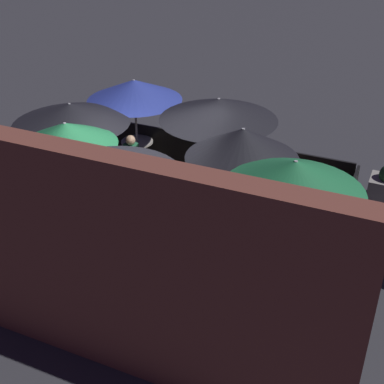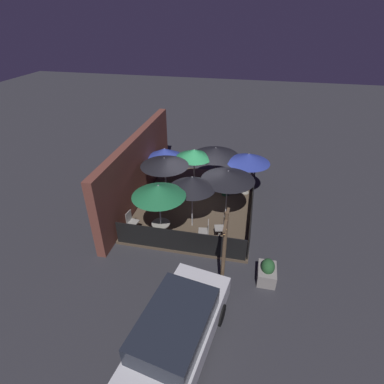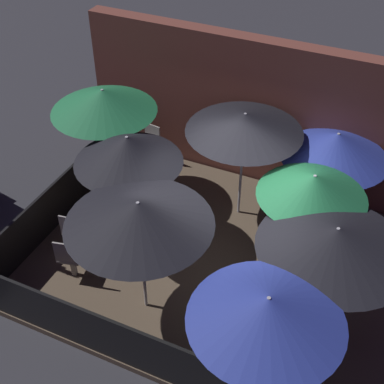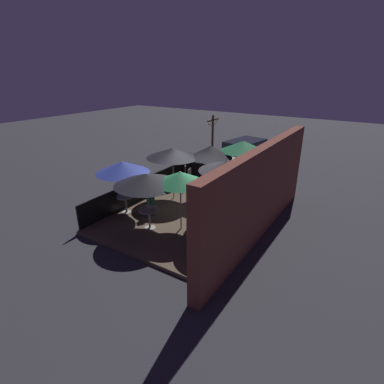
{
  "view_description": "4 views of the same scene",
  "coord_description": "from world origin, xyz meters",
  "px_view_note": "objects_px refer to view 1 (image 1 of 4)",
  "views": [
    {
      "loc": [
        -4.23,
        7.32,
        5.83
      ],
      "look_at": [
        -0.86,
        -0.22,
        1.07
      ],
      "focal_mm": 50.0,
      "sensor_mm": 36.0,
      "label": 1
    },
    {
      "loc": [
        -11.71,
        -2.28,
        8.05
      ],
      "look_at": [
        -0.67,
        0.1,
        1.09
      ],
      "focal_mm": 28.0,
      "sensor_mm": 36.0,
      "label": 2
    },
    {
      "loc": [
        2.27,
        -6.38,
        7.37
      ],
      "look_at": [
        -0.86,
        0.42,
        1.2
      ],
      "focal_mm": 50.0,
      "sensor_mm": 36.0,
      "label": 3
    },
    {
      "loc": [
        9.09,
        5.9,
        5.42
      ],
      "look_at": [
        0.57,
        0.43,
        1.31
      ],
      "focal_mm": 28.0,
      "sensor_mm": 36.0,
      "label": 4
    }
  ],
  "objects_px": {
    "patio_umbrella_6": "(219,109)",
    "dining_table_0": "(137,147)",
    "patio_umbrella_5": "(243,143)",
    "patron_0": "(132,167)",
    "dining_table_1": "(78,173)",
    "patio_chair_1": "(288,198)",
    "patio_umbrella_4": "(66,134)",
    "patio_umbrella_2": "(294,176)",
    "patio_umbrella_1": "(70,113)",
    "patio_umbrella_0": "(134,90)",
    "dining_table_2": "(284,272)",
    "patio_umbrella_3": "(6,179)",
    "patio_chair_2": "(244,328)",
    "patio_umbrella_7": "(110,166)",
    "patio_chair_0": "(296,217)"
  },
  "relations": [
    {
      "from": "patio_chair_1",
      "to": "patron_0",
      "type": "relative_size",
      "value": 0.73
    },
    {
      "from": "patio_umbrella_4",
      "to": "patio_chair_2",
      "type": "height_order",
      "value": "patio_umbrella_4"
    },
    {
      "from": "patio_umbrella_0",
      "to": "patio_chair_2",
      "type": "xyz_separation_m",
      "value": [
        -4.07,
        4.37,
        -1.38
      ]
    },
    {
      "from": "patio_chair_0",
      "to": "patron_0",
      "type": "bearing_deg",
      "value": -104.28
    },
    {
      "from": "patio_umbrella_4",
      "to": "patio_umbrella_7",
      "type": "bearing_deg",
      "value": 146.42
    },
    {
      "from": "patio_umbrella_5",
      "to": "patio_umbrella_4",
      "type": "bearing_deg",
      "value": 10.26
    },
    {
      "from": "patio_umbrella_0",
      "to": "patio_chair_2",
      "type": "bearing_deg",
      "value": 132.98
    },
    {
      "from": "patio_umbrella_0",
      "to": "dining_table_0",
      "type": "distance_m",
      "value": 1.35
    },
    {
      "from": "dining_table_1",
      "to": "patio_chair_1",
      "type": "relative_size",
      "value": 0.79
    },
    {
      "from": "patio_umbrella_4",
      "to": "patio_chair_1",
      "type": "bearing_deg",
      "value": -152.71
    },
    {
      "from": "patio_umbrella_3",
      "to": "dining_table_0",
      "type": "relative_size",
      "value": 2.86
    },
    {
      "from": "dining_table_1",
      "to": "patron_0",
      "type": "bearing_deg",
      "value": -142.76
    },
    {
      "from": "patio_chair_2",
      "to": "patio_umbrella_1",
      "type": "bearing_deg",
      "value": 66.94
    },
    {
      "from": "patio_umbrella_2",
      "to": "patio_umbrella_4",
      "type": "xyz_separation_m",
      "value": [
        4.15,
        -0.46,
        -0.31
      ]
    },
    {
      "from": "patio_umbrella_0",
      "to": "patron_0",
      "type": "relative_size",
      "value": 1.63
    },
    {
      "from": "dining_table_0",
      "to": "dining_table_1",
      "type": "height_order",
      "value": "dining_table_1"
    },
    {
      "from": "patio_umbrella_2",
      "to": "dining_table_0",
      "type": "relative_size",
      "value": 3.47
    },
    {
      "from": "patio_umbrella_6",
      "to": "patio_chair_0",
      "type": "xyz_separation_m",
      "value": [
        -1.78,
        0.6,
        -1.58
      ]
    },
    {
      "from": "patio_umbrella_6",
      "to": "dining_table_2",
      "type": "distance_m",
      "value": 3.42
    },
    {
      "from": "patio_umbrella_4",
      "to": "patio_umbrella_6",
      "type": "bearing_deg",
      "value": -138.71
    },
    {
      "from": "dining_table_2",
      "to": "patio_umbrella_2",
      "type": "bearing_deg",
      "value": 180.0
    },
    {
      "from": "patio_umbrella_0",
      "to": "patio_umbrella_4",
      "type": "bearing_deg",
      "value": 92.35
    },
    {
      "from": "patio_umbrella_0",
      "to": "patio_umbrella_4",
      "type": "relative_size",
      "value": 0.99
    },
    {
      "from": "patio_umbrella_2",
      "to": "patio_umbrella_3",
      "type": "height_order",
      "value": "patio_umbrella_2"
    },
    {
      "from": "patio_umbrella_0",
      "to": "patio_umbrella_1",
      "type": "xyz_separation_m",
      "value": [
        0.49,
        1.63,
        -0.03
      ]
    },
    {
      "from": "patron_0",
      "to": "dining_table_2",
      "type": "bearing_deg",
      "value": 104.99
    },
    {
      "from": "patio_umbrella_7",
      "to": "dining_table_2",
      "type": "relative_size",
      "value": 3.0
    },
    {
      "from": "patio_umbrella_1",
      "to": "patio_umbrella_6",
      "type": "xyz_separation_m",
      "value": [
        -2.71,
        -0.89,
        0.2
      ]
    },
    {
      "from": "patio_umbrella_1",
      "to": "patio_umbrella_5",
      "type": "distance_m",
      "value": 3.67
    },
    {
      "from": "patio_umbrella_5",
      "to": "dining_table_0",
      "type": "xyz_separation_m",
      "value": [
        3.15,
        -2.04,
        -1.55
      ]
    },
    {
      "from": "patio_umbrella_1",
      "to": "patio_umbrella_4",
      "type": "xyz_separation_m",
      "value": [
        -0.6,
        0.96,
        0.06
      ]
    },
    {
      "from": "patio_umbrella_1",
      "to": "dining_table_1",
      "type": "relative_size",
      "value": 3.06
    },
    {
      "from": "patio_umbrella_0",
      "to": "dining_table_1",
      "type": "bearing_deg",
      "value": 73.29
    },
    {
      "from": "dining_table_2",
      "to": "patio_chair_1",
      "type": "bearing_deg",
      "value": -76.53
    },
    {
      "from": "dining_table_1",
      "to": "dining_table_2",
      "type": "bearing_deg",
      "value": 163.25
    },
    {
      "from": "patio_umbrella_7",
      "to": "dining_table_0",
      "type": "xyz_separation_m",
      "value": [
        1.65,
        -3.62,
        -1.58
      ]
    },
    {
      "from": "patio_umbrella_2",
      "to": "patio_umbrella_5",
      "type": "height_order",
      "value": "patio_umbrella_2"
    },
    {
      "from": "dining_table_1",
      "to": "patio_umbrella_7",
      "type": "bearing_deg",
      "value": 137.11
    },
    {
      "from": "patio_umbrella_3",
      "to": "patio_chair_1",
      "type": "height_order",
      "value": "patio_umbrella_3"
    },
    {
      "from": "patio_chair_0",
      "to": "patio_chair_2",
      "type": "relative_size",
      "value": 0.97
    },
    {
      "from": "dining_table_0",
      "to": "patio_umbrella_0",
      "type": "bearing_deg",
      "value": -90.0
    },
    {
      "from": "dining_table_1",
      "to": "patio_chair_0",
      "type": "bearing_deg",
      "value": -176.22
    },
    {
      "from": "patio_umbrella_5",
      "to": "patron_0",
      "type": "height_order",
      "value": "patio_umbrella_5"
    },
    {
      "from": "patio_umbrella_4",
      "to": "patio_umbrella_1",
      "type": "bearing_deg",
      "value": -58.28
    },
    {
      "from": "patio_umbrella_4",
      "to": "patio_umbrella_7",
      "type": "distance_m",
      "value": 1.87
    },
    {
      "from": "patio_chair_1",
      "to": "patron_0",
      "type": "xyz_separation_m",
      "value": [
        3.29,
        0.21,
        0.07
      ]
    },
    {
      "from": "patio_umbrella_0",
      "to": "dining_table_2",
      "type": "height_order",
      "value": "patio_umbrella_0"
    },
    {
      "from": "patio_umbrella_6",
      "to": "patio_chair_0",
      "type": "bearing_deg",
      "value": 161.45
    },
    {
      "from": "patio_umbrella_5",
      "to": "dining_table_0",
      "type": "distance_m",
      "value": 4.06
    },
    {
      "from": "patio_umbrella_6",
      "to": "dining_table_0",
      "type": "distance_m",
      "value": 2.79
    }
  ]
}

